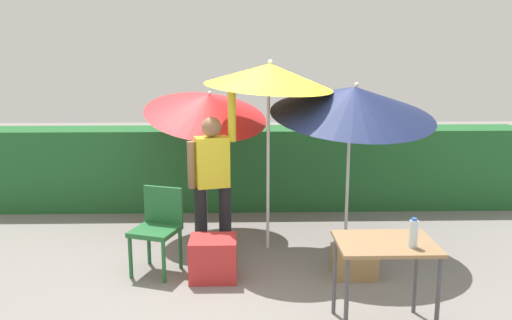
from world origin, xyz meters
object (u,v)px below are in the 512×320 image
at_px(umbrella_orange, 269,75).
at_px(folding_table, 385,253).
at_px(crate_cardboard, 354,262).
at_px(cooler_box, 213,258).
at_px(chair_plastic, 158,225).
at_px(umbrella_rainbow, 353,101).
at_px(person_vendor, 212,177).
at_px(bottle_water, 413,233).
at_px(umbrella_yellow, 207,105).

relative_size(umbrella_orange, folding_table, 2.83).
height_order(crate_cardboard, folding_table, folding_table).
relative_size(umbrella_orange, cooler_box, 4.72).
bearing_deg(chair_plastic, crate_cardboard, -5.17).
bearing_deg(chair_plastic, umbrella_rainbow, 13.73).
distance_m(person_vendor, chair_plastic, 0.80).
relative_size(cooler_box, folding_table, 0.60).
bearing_deg(bottle_water, person_vendor, 133.78).
bearing_deg(umbrella_yellow, folding_table, -56.81).
distance_m(folding_table, bottle_water, 0.30).
bearing_deg(bottle_water, folding_table, 145.01).
bearing_deg(crate_cardboard, umbrella_orange, 136.42).
relative_size(folding_table, bottle_water, 3.33).
distance_m(person_vendor, folding_table, 2.23).
height_order(chair_plastic, bottle_water, bottle_water).
height_order(cooler_box, bottle_water, bottle_water).
height_order(umbrella_rainbow, folding_table, umbrella_rainbow).
bearing_deg(chair_plastic, folding_table, -31.14).
distance_m(crate_cardboard, folding_table, 1.18).
height_order(umbrella_orange, umbrella_yellow, umbrella_orange).
relative_size(umbrella_orange, bottle_water, 9.44).
relative_size(cooler_box, crate_cardboard, 1.09).
distance_m(umbrella_rainbow, chair_plastic, 2.52).
bearing_deg(cooler_box, bottle_water, -35.01).
height_order(umbrella_yellow, bottle_water, umbrella_yellow).
bearing_deg(folding_table, umbrella_rainbow, 87.71).
relative_size(umbrella_orange, umbrella_yellow, 1.08).
distance_m(umbrella_orange, crate_cardboard, 2.22).
distance_m(chair_plastic, bottle_water, 2.65).
xyz_separation_m(umbrella_rainbow, crate_cardboard, (-0.08, -0.71, -1.61)).
xyz_separation_m(umbrella_orange, person_vendor, (-0.64, -0.24, -1.10)).
distance_m(umbrella_yellow, crate_cardboard, 2.60).
bearing_deg(bottle_water, umbrella_rainbow, 93.29).
distance_m(chair_plastic, cooler_box, 0.69).
relative_size(umbrella_rainbow, chair_plastic, 2.39).
height_order(person_vendor, chair_plastic, person_vendor).
xyz_separation_m(person_vendor, crate_cardboard, (1.49, -0.57, -0.79)).
bearing_deg(umbrella_yellow, cooler_box, -84.55).
distance_m(umbrella_rainbow, bottle_water, 2.08).
xyz_separation_m(person_vendor, cooler_box, (0.03, -0.60, -0.72)).
height_order(umbrella_rainbow, chair_plastic, umbrella_rainbow).
xyz_separation_m(umbrella_rainbow, bottle_water, (0.11, -1.89, -0.87)).
height_order(cooler_box, crate_cardboard, cooler_box).
relative_size(umbrella_orange, chair_plastic, 2.54).
bearing_deg(cooler_box, umbrella_rainbow, 25.41).
relative_size(person_vendor, cooler_box, 3.92).
distance_m(person_vendor, bottle_water, 2.43).
bearing_deg(umbrella_rainbow, cooler_box, -154.59).
bearing_deg(crate_cardboard, chair_plastic, 174.83).
bearing_deg(umbrella_orange, umbrella_yellow, 141.67).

